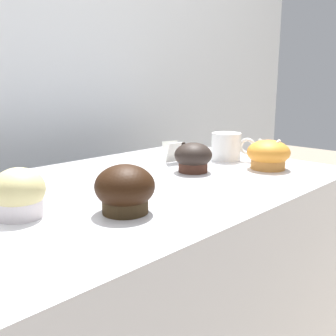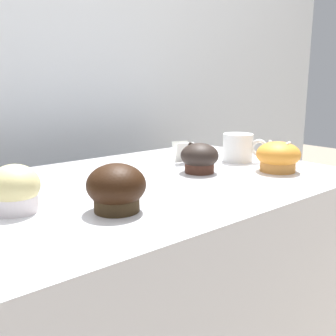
{
  "view_description": "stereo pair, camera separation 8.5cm",
  "coord_description": "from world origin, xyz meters",
  "px_view_note": "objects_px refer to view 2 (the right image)",
  "views": [
    {
      "loc": [
        -0.59,
        -0.66,
        1.16
      ],
      "look_at": [
        0.01,
        -0.08,
        0.97
      ],
      "focal_mm": 42.0,
      "sensor_mm": 36.0,
      "label": 1
    },
    {
      "loc": [
        -0.52,
        -0.72,
        1.16
      ],
      "look_at": [
        0.01,
        -0.08,
        0.97
      ],
      "focal_mm": 42.0,
      "sensor_mm": 36.0,
      "label": 2
    }
  ],
  "objects_px": {
    "muffin_front_center": "(15,190)",
    "muffin_back_right": "(278,157)",
    "muffin_back_left": "(116,188)",
    "muffin_front_left": "(199,158)",
    "coffee_cup": "(239,147)"
  },
  "relations": [
    {
      "from": "muffin_front_center",
      "to": "muffin_back_left",
      "type": "distance_m",
      "value": 0.18
    },
    {
      "from": "muffin_back_right",
      "to": "muffin_front_left",
      "type": "height_order",
      "value": "muffin_back_right"
    },
    {
      "from": "muffin_back_left",
      "to": "muffin_back_right",
      "type": "height_order",
      "value": "muffin_back_left"
    },
    {
      "from": "muffin_front_center",
      "to": "muffin_front_left",
      "type": "xyz_separation_m",
      "value": [
        0.47,
        0.01,
        -0.0
      ]
    },
    {
      "from": "coffee_cup",
      "to": "muffin_back_right",
      "type": "bearing_deg",
      "value": -98.5
    },
    {
      "from": "muffin_back_left",
      "to": "muffin_back_right",
      "type": "xyz_separation_m",
      "value": [
        0.49,
        0.0,
        -0.0
      ]
    },
    {
      "from": "muffin_back_left",
      "to": "muffin_front_left",
      "type": "height_order",
      "value": "muffin_back_left"
    },
    {
      "from": "muffin_front_center",
      "to": "coffee_cup",
      "type": "xyz_separation_m",
      "value": [
        0.66,
        0.04,
        0.0
      ]
    },
    {
      "from": "muffin_back_right",
      "to": "coffee_cup",
      "type": "height_order",
      "value": "same"
    },
    {
      "from": "muffin_back_right",
      "to": "coffee_cup",
      "type": "distance_m",
      "value": 0.15
    },
    {
      "from": "muffin_front_center",
      "to": "coffee_cup",
      "type": "height_order",
      "value": "muffin_front_center"
    },
    {
      "from": "muffin_back_left",
      "to": "coffee_cup",
      "type": "xyz_separation_m",
      "value": [
        0.52,
        0.15,
        -0.0
      ]
    },
    {
      "from": "muffin_front_center",
      "to": "muffin_front_left",
      "type": "bearing_deg",
      "value": 1.35
    },
    {
      "from": "muffin_front_center",
      "to": "muffin_back_right",
      "type": "bearing_deg",
      "value": -9.74
    },
    {
      "from": "coffee_cup",
      "to": "muffin_back_left",
      "type": "bearing_deg",
      "value": -163.41
    }
  ]
}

